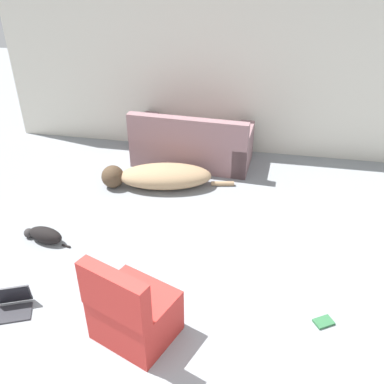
{
  "coord_description": "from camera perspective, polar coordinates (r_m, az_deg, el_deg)",
  "views": [
    {
      "loc": [
        0.45,
        -1.6,
        2.92
      ],
      "look_at": [
        -0.24,
        2.01,
        0.67
      ],
      "focal_mm": 40.0,
      "sensor_mm": 36.0,
      "label": 1
    }
  ],
  "objects": [
    {
      "name": "book_green",
      "position": [
        4.05,
        17.14,
        -16.23
      ],
      "size": [
        0.2,
        0.18,
        0.02
      ],
      "rotation": [
        0.0,
        0.0,
        0.56
      ],
      "color": "#2D663D",
      "rests_on": "ground_plane"
    },
    {
      "name": "laptop_open",
      "position": [
        4.28,
        -22.84,
        -13.43
      ],
      "size": [
        0.4,
        0.36,
        0.22
      ],
      "rotation": [
        0.0,
        0.0,
        0.4
      ],
      "color": "#2D2D33",
      "rests_on": "ground_plane"
    },
    {
      "name": "side_chair",
      "position": [
        3.63,
        -7.99,
        -15.51
      ],
      "size": [
        0.77,
        0.72,
        0.83
      ],
      "rotation": [
        0.0,
        0.0,
        2.76
      ],
      "color": "#B72D28",
      "rests_on": "ground_plane"
    },
    {
      "name": "wall_back",
      "position": [
        6.28,
        6.69,
        17.03
      ],
      "size": [
        7.15,
        0.06,
        2.75
      ],
      "color": "beige",
      "rests_on": "ground_plane"
    },
    {
      "name": "couch",
      "position": [
        6.22,
        0.03,
        6.23
      ],
      "size": [
        1.71,
        0.88,
        0.8
      ],
      "rotation": [
        0.0,
        0.0,
        3.09
      ],
      "color": "gray",
      "rests_on": "ground_plane"
    },
    {
      "name": "cat",
      "position": [
        4.96,
        -19.11,
        -5.43
      ],
      "size": [
        0.59,
        0.25,
        0.18
      ],
      "rotation": [
        0.0,
        0.0,
        2.96
      ],
      "color": "black",
      "rests_on": "ground_plane"
    },
    {
      "name": "dog",
      "position": [
        5.67,
        -4.4,
        2.11
      ],
      "size": [
        1.76,
        0.75,
        0.3
      ],
      "rotation": [
        0.0,
        0.0,
        3.34
      ],
      "color": "#A38460",
      "rests_on": "ground_plane"
    }
  ]
}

